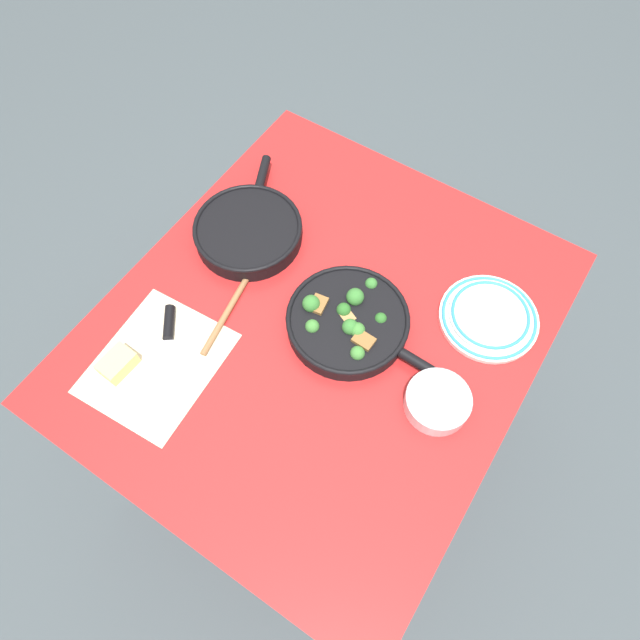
{
  "coord_description": "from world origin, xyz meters",
  "views": [
    {
      "loc": [
        0.53,
        0.35,
        1.96
      ],
      "look_at": [
        0.0,
        0.0,
        0.8
      ],
      "focal_mm": 32.0,
      "sensor_mm": 36.0,
      "label": 1
    }
  ],
  "objects_px": {
    "skillet_broccoli": "(349,322)",
    "cheese_block": "(118,364)",
    "skillet_eggs": "(248,231)",
    "wooden_spoon": "(244,282)",
    "prep_bowl_steel": "(437,402)",
    "dinner_plate_stack": "(489,317)",
    "grater_knife": "(168,341)"
  },
  "relations": [
    {
      "from": "skillet_broccoli",
      "to": "cheese_block",
      "type": "bearing_deg",
      "value": -133.93
    },
    {
      "from": "skillet_eggs",
      "to": "wooden_spoon",
      "type": "bearing_deg",
      "value": -173.01
    },
    {
      "from": "wooden_spoon",
      "to": "cheese_block",
      "type": "xyz_separation_m",
      "value": [
        0.33,
        -0.1,
        0.01
      ]
    },
    {
      "from": "wooden_spoon",
      "to": "skillet_broccoli",
      "type": "bearing_deg",
      "value": -92.28
    },
    {
      "from": "cheese_block",
      "to": "prep_bowl_steel",
      "type": "xyz_separation_m",
      "value": [
        -0.31,
        0.64,
        0.0
      ]
    },
    {
      "from": "dinner_plate_stack",
      "to": "prep_bowl_steel",
      "type": "bearing_deg",
      "value": -0.78
    },
    {
      "from": "wooden_spoon",
      "to": "cheese_block",
      "type": "bearing_deg",
      "value": 152.7
    },
    {
      "from": "skillet_eggs",
      "to": "grater_knife",
      "type": "relative_size",
      "value": 1.69
    },
    {
      "from": "skillet_broccoli",
      "to": "prep_bowl_steel",
      "type": "height_order",
      "value": "skillet_broccoli"
    },
    {
      "from": "skillet_broccoli",
      "to": "skillet_eggs",
      "type": "bearing_deg",
      "value": 168.22
    },
    {
      "from": "skillet_eggs",
      "to": "cheese_block",
      "type": "xyz_separation_m",
      "value": [
        0.45,
        -0.03,
        -0.01
      ]
    },
    {
      "from": "skillet_eggs",
      "to": "prep_bowl_steel",
      "type": "distance_m",
      "value": 0.63
    },
    {
      "from": "wooden_spoon",
      "to": "dinner_plate_stack",
      "type": "bearing_deg",
      "value": -76.58
    },
    {
      "from": "skillet_broccoli",
      "to": "skillet_eggs",
      "type": "distance_m",
      "value": 0.36
    },
    {
      "from": "skillet_eggs",
      "to": "cheese_block",
      "type": "distance_m",
      "value": 0.45
    },
    {
      "from": "skillet_broccoli",
      "to": "grater_knife",
      "type": "bearing_deg",
      "value": -139.67
    },
    {
      "from": "skillet_eggs",
      "to": "cheese_block",
      "type": "height_order",
      "value": "skillet_eggs"
    },
    {
      "from": "skillet_broccoli",
      "to": "grater_knife",
      "type": "height_order",
      "value": "skillet_broccoli"
    },
    {
      "from": "grater_knife",
      "to": "cheese_block",
      "type": "distance_m",
      "value": 0.12
    },
    {
      "from": "cheese_block",
      "to": "dinner_plate_stack",
      "type": "distance_m",
      "value": 0.86
    },
    {
      "from": "cheese_block",
      "to": "dinner_plate_stack",
      "type": "bearing_deg",
      "value": 131.48
    },
    {
      "from": "skillet_eggs",
      "to": "dinner_plate_stack",
      "type": "height_order",
      "value": "skillet_eggs"
    },
    {
      "from": "skillet_broccoli",
      "to": "dinner_plate_stack",
      "type": "height_order",
      "value": "skillet_broccoli"
    },
    {
      "from": "wooden_spoon",
      "to": "dinner_plate_stack",
      "type": "height_order",
      "value": "dinner_plate_stack"
    },
    {
      "from": "skillet_eggs",
      "to": "grater_knife",
      "type": "bearing_deg",
      "value": 159.14
    },
    {
      "from": "skillet_eggs",
      "to": "grater_knife",
      "type": "height_order",
      "value": "skillet_eggs"
    },
    {
      "from": "wooden_spoon",
      "to": "grater_knife",
      "type": "xyz_separation_m",
      "value": [
        0.22,
        -0.05,
        0.0
      ]
    },
    {
      "from": "skillet_broccoli",
      "to": "cheese_block",
      "type": "xyz_separation_m",
      "value": [
        0.37,
        -0.38,
        -0.01
      ]
    },
    {
      "from": "skillet_eggs",
      "to": "prep_bowl_steel",
      "type": "relative_size",
      "value": 2.58
    },
    {
      "from": "dinner_plate_stack",
      "to": "prep_bowl_steel",
      "type": "height_order",
      "value": "prep_bowl_steel"
    },
    {
      "from": "grater_knife",
      "to": "skillet_eggs",
      "type": "bearing_deg",
      "value": 147.25
    },
    {
      "from": "prep_bowl_steel",
      "to": "wooden_spoon",
      "type": "bearing_deg",
      "value": -92.37
    }
  ]
}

